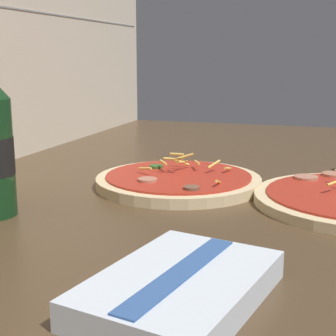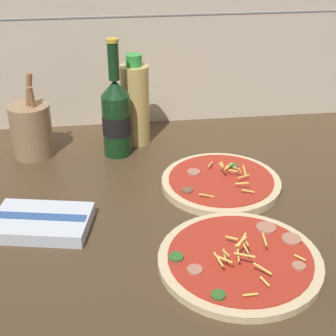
{
  "view_description": "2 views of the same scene",
  "coord_description": "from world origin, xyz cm",
  "px_view_note": "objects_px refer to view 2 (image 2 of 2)",
  "views": [
    {
      "loc": [
        -66.08,
        -11.38,
        21.52
      ],
      "look_at": [
        0.42,
        9.82,
        6.31
      ],
      "focal_mm": 55.0,
      "sensor_mm": 36.0,
      "label": 1
    },
    {
      "loc": [
        -17.32,
        -79.97,
        56.34
      ],
      "look_at": [
        -6.37,
        5.15,
        9.97
      ],
      "focal_mm": 55.0,
      "sensor_mm": 36.0,
      "label": 2
    }
  ],
  "objects_px": {
    "pizza_far": "(221,182)",
    "utensil_crock": "(31,130)",
    "dish_towel": "(42,222)",
    "pizza_near": "(240,260)",
    "oil_bottle": "(135,103)",
    "beer_bottle": "(116,116)"
  },
  "relations": [
    {
      "from": "beer_bottle",
      "to": "dish_towel",
      "type": "height_order",
      "value": "beer_bottle"
    },
    {
      "from": "pizza_far",
      "to": "oil_bottle",
      "type": "relative_size",
      "value": 1.14
    },
    {
      "from": "pizza_near",
      "to": "dish_towel",
      "type": "distance_m",
      "value": 0.36
    },
    {
      "from": "oil_bottle",
      "to": "dish_towel",
      "type": "distance_m",
      "value": 0.4
    },
    {
      "from": "beer_bottle",
      "to": "utensil_crock",
      "type": "bearing_deg",
      "value": 174.24
    },
    {
      "from": "pizza_far",
      "to": "dish_towel",
      "type": "xyz_separation_m",
      "value": [
        -0.35,
        -0.11,
        0.0
      ]
    },
    {
      "from": "dish_towel",
      "to": "beer_bottle",
      "type": "bearing_deg",
      "value": 62.42
    },
    {
      "from": "pizza_near",
      "to": "oil_bottle",
      "type": "height_order",
      "value": "oil_bottle"
    },
    {
      "from": "pizza_far",
      "to": "utensil_crock",
      "type": "relative_size",
      "value": 1.26
    },
    {
      "from": "oil_bottle",
      "to": "pizza_near",
      "type": "bearing_deg",
      "value": -74.67
    },
    {
      "from": "pizza_far",
      "to": "utensil_crock",
      "type": "distance_m",
      "value": 0.45
    },
    {
      "from": "pizza_near",
      "to": "oil_bottle",
      "type": "relative_size",
      "value": 1.25
    },
    {
      "from": "pizza_far",
      "to": "oil_bottle",
      "type": "xyz_separation_m",
      "value": [
        -0.16,
        0.24,
        0.09
      ]
    },
    {
      "from": "pizza_far",
      "to": "utensil_crock",
      "type": "xyz_separation_m",
      "value": [
        -0.4,
        0.2,
        0.05
      ]
    },
    {
      "from": "beer_bottle",
      "to": "dish_towel",
      "type": "distance_m",
      "value": 0.33
    },
    {
      "from": "oil_bottle",
      "to": "dish_towel",
      "type": "relative_size",
      "value": 1.13
    },
    {
      "from": "pizza_near",
      "to": "pizza_far",
      "type": "height_order",
      "value": "pizza_near"
    },
    {
      "from": "pizza_near",
      "to": "pizza_far",
      "type": "bearing_deg",
      "value": 84.59
    },
    {
      "from": "pizza_near",
      "to": "beer_bottle",
      "type": "relative_size",
      "value": 1.0
    },
    {
      "from": "pizza_near",
      "to": "utensil_crock",
      "type": "relative_size",
      "value": 1.38
    },
    {
      "from": "utensil_crock",
      "to": "dish_towel",
      "type": "height_order",
      "value": "utensil_crock"
    },
    {
      "from": "pizza_far",
      "to": "oil_bottle",
      "type": "height_order",
      "value": "oil_bottle"
    }
  ]
}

